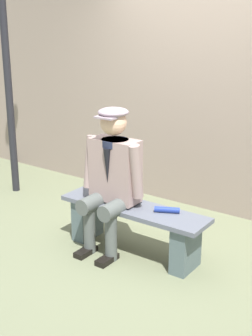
{
  "coord_description": "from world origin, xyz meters",
  "views": [
    {
      "loc": [
        -2.24,
        3.24,
        2.09
      ],
      "look_at": [
        0.08,
        0.0,
        0.81
      ],
      "focal_mm": 50.22,
      "sensor_mm": 36.0,
      "label": 1
    }
  ],
  "objects_px": {
    "seated_man": "(112,174)",
    "rolled_magazine": "(167,210)",
    "bench": "(133,223)",
    "lamp_post": "(4,33)"
  },
  "relations": [
    {
      "from": "seated_man",
      "to": "rolled_magazine",
      "type": "height_order",
      "value": "seated_man"
    },
    {
      "from": "bench",
      "to": "lamp_post",
      "type": "height_order",
      "value": "lamp_post"
    },
    {
      "from": "bench",
      "to": "lamp_post",
      "type": "distance_m",
      "value": 2.73
    },
    {
      "from": "bench",
      "to": "rolled_magazine",
      "type": "height_order",
      "value": "rolled_magazine"
    },
    {
      "from": "rolled_magazine",
      "to": "lamp_post",
      "type": "bearing_deg",
      "value": -9.88
    },
    {
      "from": "bench",
      "to": "seated_man",
      "type": "bearing_deg",
      "value": 14.76
    },
    {
      "from": "bench",
      "to": "lamp_post",
      "type": "relative_size",
      "value": 0.47
    },
    {
      "from": "seated_man",
      "to": "rolled_magazine",
      "type": "bearing_deg",
      "value": -168.19
    },
    {
      "from": "bench",
      "to": "rolled_magazine",
      "type": "distance_m",
      "value": 0.38
    },
    {
      "from": "bench",
      "to": "seated_man",
      "type": "height_order",
      "value": "seated_man"
    }
  ]
}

